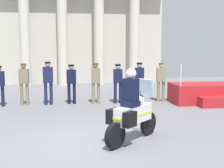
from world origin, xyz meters
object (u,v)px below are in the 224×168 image
at_px(officer_in_row_3, 71,81).
at_px(officer_in_row_4, 96,80).
at_px(officer_in_row_2, 48,79).
at_px(officer_in_row_7, 161,79).
at_px(reviewing_stand, 212,94).
at_px(motorcycle_with_rider, 132,112).
at_px(officer_in_row_5, 118,80).
at_px(officer_in_row_1, 24,81).
at_px(officer_in_row_6, 139,79).

xyz_separation_m(officer_in_row_3, officer_in_row_4, (1.02, -0.05, 0.03)).
bearing_deg(officer_in_row_2, officer_in_row_7, -173.24).
xyz_separation_m(reviewing_stand, motorcycle_with_rider, (-4.54, -4.65, 0.40)).
bearing_deg(officer_in_row_7, officer_in_row_5, 9.95).
distance_m(reviewing_stand, officer_in_row_3, 6.05).
relative_size(officer_in_row_1, officer_in_row_7, 1.02).
height_order(officer_in_row_1, officer_in_row_5, officer_in_row_1).
bearing_deg(officer_in_row_7, officer_in_row_3, 5.97).
distance_m(officer_in_row_1, officer_in_row_4, 2.94).
bearing_deg(officer_in_row_6, officer_in_row_3, 2.82).
relative_size(officer_in_row_2, officer_in_row_4, 1.04).
relative_size(officer_in_row_3, officer_in_row_5, 1.00).
bearing_deg(officer_in_row_1, officer_in_row_7, -173.23).
distance_m(officer_in_row_2, officer_in_row_4, 1.98).
relative_size(officer_in_row_4, officer_in_row_6, 1.00).
bearing_deg(reviewing_stand, officer_in_row_3, 174.07).
relative_size(officer_in_row_3, officer_in_row_6, 0.96).
distance_m(officer_in_row_7, motorcycle_with_rider, 5.78).
bearing_deg(officer_in_row_3, officer_in_row_5, -177.97).
distance_m(officer_in_row_4, officer_in_row_7, 2.86).
bearing_deg(reviewing_stand, officer_in_row_5, 173.32).
relative_size(officer_in_row_5, motorcycle_with_rider, 0.88).
height_order(reviewing_stand, motorcycle_with_rider, motorcycle_with_rider).
bearing_deg(officer_in_row_3, motorcycle_with_rider, 111.79).
relative_size(officer_in_row_1, officer_in_row_3, 1.04).
distance_m(officer_in_row_1, officer_in_row_5, 3.86).
distance_m(officer_in_row_3, motorcycle_with_rider, 5.47).
xyz_separation_m(officer_in_row_5, officer_in_row_6, (0.92, -0.03, 0.03)).
relative_size(officer_in_row_5, officer_in_row_6, 0.97).
bearing_deg(officer_in_row_7, officer_in_row_1, 6.77).
xyz_separation_m(reviewing_stand, officer_in_row_6, (-3.12, 0.44, 0.62)).
height_order(reviewing_stand, officer_in_row_2, officer_in_row_2).
relative_size(officer_in_row_2, officer_in_row_5, 1.07).
xyz_separation_m(officer_in_row_1, officer_in_row_6, (4.78, -0.11, -0.00)).
xyz_separation_m(reviewing_stand, officer_in_row_3, (-5.99, 0.62, 0.58)).
relative_size(officer_in_row_1, officer_in_row_6, 1.00).
xyz_separation_m(officer_in_row_7, motorcycle_with_rider, (-2.42, -5.24, -0.21)).
distance_m(officer_in_row_1, officer_in_row_3, 1.92).
relative_size(reviewing_stand, officer_in_row_2, 1.95).
height_order(officer_in_row_2, officer_in_row_7, officer_in_row_2).
height_order(reviewing_stand, officer_in_row_1, same).
relative_size(reviewing_stand, officer_in_row_6, 2.02).
distance_m(officer_in_row_2, motorcycle_with_rider, 5.75).
xyz_separation_m(officer_in_row_6, motorcycle_with_rider, (-1.42, -5.09, -0.22)).
bearing_deg(officer_in_row_4, officer_in_row_5, -179.54).
bearing_deg(officer_in_row_7, officer_in_row_6, 14.89).
relative_size(officer_in_row_1, officer_in_row_2, 0.97).
height_order(officer_in_row_3, motorcycle_with_rider, motorcycle_with_rider).
bearing_deg(officer_in_row_1, officer_in_row_6, -174.96).
distance_m(reviewing_stand, officer_in_row_5, 4.11).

